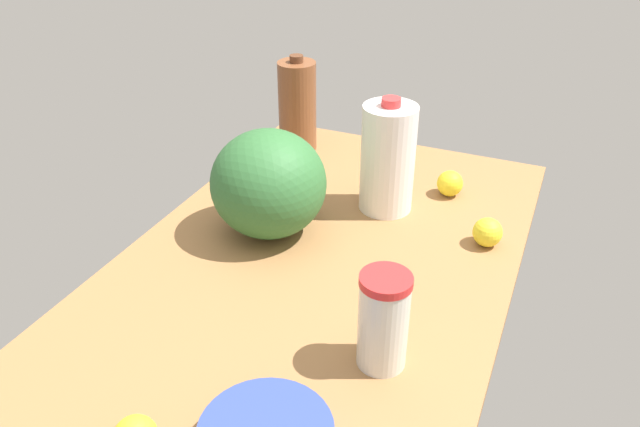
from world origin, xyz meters
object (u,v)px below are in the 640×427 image
(watermelon, at_px, (269,184))
(lemon_near_front, at_px, (487,232))
(lime_far_back, at_px, (392,141))
(lemon_loose, at_px, (450,183))
(chocolate_milk_jug, at_px, (297,106))
(tumbler_cup, at_px, (383,321))
(milk_jug, at_px, (388,158))

(watermelon, distance_m, lemon_near_front, 0.47)
(lime_far_back, bearing_deg, watermelon, 166.20)
(lemon_loose, relative_size, lime_far_back, 0.98)
(lemon_loose, bearing_deg, chocolate_milk_jug, 77.56)
(tumbler_cup, distance_m, lime_far_back, 0.80)
(tumbler_cup, bearing_deg, lemon_loose, 2.69)
(tumbler_cup, height_order, lemon_near_front, tumbler_cup)
(tumbler_cup, xyz_separation_m, lemon_near_front, (0.41, -0.09, -0.05))
(chocolate_milk_jug, relative_size, lemon_loose, 4.21)
(tumbler_cup, bearing_deg, lemon_near_front, -12.80)
(chocolate_milk_jug, relative_size, lime_far_back, 4.11)
(watermelon, bearing_deg, milk_jug, -45.41)
(tumbler_cup, bearing_deg, watermelon, 50.77)
(watermelon, bearing_deg, lemon_near_front, -73.72)
(chocolate_milk_jug, relative_size, milk_jug, 0.98)
(milk_jug, relative_size, lemon_near_front, 4.30)
(chocolate_milk_jug, xyz_separation_m, tumbler_cup, (-0.69, -0.47, -0.04))
(lemon_near_front, bearing_deg, milk_jug, 74.99)
(tumbler_cup, relative_size, lemon_loose, 2.78)
(chocolate_milk_jug, relative_size, watermelon, 1.06)
(milk_jug, distance_m, lemon_near_front, 0.27)
(watermelon, xyz_separation_m, lime_far_back, (0.48, -0.12, -0.08))
(milk_jug, relative_size, lemon_loose, 4.31)
(chocolate_milk_jug, distance_m, milk_jug, 0.39)
(watermelon, relative_size, lemon_loose, 3.96)
(lemon_near_front, bearing_deg, chocolate_milk_jug, 63.73)
(chocolate_milk_jug, relative_size, lemon_near_front, 4.20)
(milk_jug, height_order, lemon_near_front, milk_jug)
(tumbler_cup, bearing_deg, lime_far_back, 16.55)
(watermelon, bearing_deg, tumbler_cup, -129.23)
(chocolate_milk_jug, bearing_deg, lemon_near_front, -116.27)
(lemon_loose, bearing_deg, lemon_near_front, -146.16)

